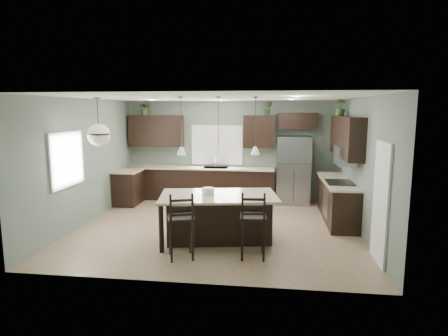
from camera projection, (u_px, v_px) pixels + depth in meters
ground at (217, 227)px, 8.25m from camera, size 6.00×6.00×0.00m
pantry_door at (381, 203)px, 6.20m from camera, size 0.04×0.82×2.04m
window_back at (217, 145)px, 10.75m from camera, size 1.35×0.02×1.00m
window_left at (66, 159)px, 7.60m from camera, size 0.02×1.10×1.00m
left_return_cabs at (128, 188)px, 10.19m from camera, size 0.60×0.90×0.90m
left_return_countertop at (128, 171)px, 10.11m from camera, size 0.66×0.96×0.04m
back_lower_cabs at (200, 184)px, 10.69m from camera, size 4.20×0.60×0.90m
back_countertop at (200, 168)px, 10.60m from camera, size 4.20×0.66×0.04m
sink_inset at (216, 168)px, 10.54m from camera, size 0.70×0.45×0.01m
faucet at (215, 163)px, 10.49m from camera, size 0.02×0.02×0.28m
back_upper_left at (156, 131)px, 10.75m from camera, size 1.55×0.34×0.90m
back_upper_right at (259, 132)px, 10.38m from camera, size 0.85×0.34×0.90m
fridge_header at (298, 121)px, 10.20m from camera, size 1.05×0.34×0.45m
right_lower_cabs at (337, 201)px, 8.70m from camera, size 0.60×2.35×0.90m
right_countertop at (337, 181)px, 8.63m from camera, size 0.66×2.35×0.04m
cooktop at (339, 182)px, 8.36m from camera, size 0.58×0.75×0.02m
wall_oven_front at (325, 203)px, 8.47m from camera, size 0.01×0.72×0.60m
right_upper_cabs at (346, 137)px, 8.46m from camera, size 0.34×2.35×0.90m
microwave at (345, 156)px, 8.25m from camera, size 0.40×0.75×0.40m
refrigerator at (293, 170)px, 10.21m from camera, size 0.90×0.74×1.85m
kitchen_island at (219, 218)px, 7.29m from camera, size 2.41×1.62×0.92m
serving_dish at (208, 191)px, 7.20m from camera, size 0.24×0.24×0.14m
bar_stool_left at (181, 225)px, 6.41m from camera, size 0.56×0.56×1.18m
bar_stool_right at (253, 224)px, 6.44m from camera, size 0.47×0.47×1.20m
pendant_left at (181, 126)px, 6.98m from camera, size 0.17×0.17×1.10m
pendant_center at (218, 126)px, 7.01m from camera, size 0.17×0.17×1.10m
pendant_right at (255, 126)px, 7.04m from camera, size 0.17×0.17×1.10m
chandelier at (98, 122)px, 7.46m from camera, size 0.49×0.49×0.98m
plant_back_left at (145, 108)px, 10.66m from camera, size 0.47×0.44×0.42m
plant_back_right at (268, 108)px, 10.22m from camera, size 0.23×0.20×0.38m
plant_right_wall at (340, 107)px, 9.11m from camera, size 0.29×0.29×0.42m
room_shell at (217, 150)px, 7.99m from camera, size 6.00×6.00×6.00m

